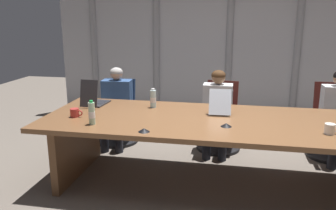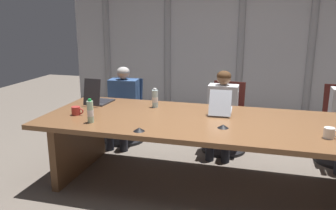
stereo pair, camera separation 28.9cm
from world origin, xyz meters
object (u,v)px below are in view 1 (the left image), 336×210
at_px(laptop_left_mid, 220,107).
at_px(conference_mic_left_side, 226,125).
at_px(person_left_end, 116,103).
at_px(person_left_mid, 217,107).
at_px(water_bottle_primary, 153,99).
at_px(office_chair_left_end, 118,119).
at_px(laptop_left_end, 95,100).
at_px(water_bottle_secondary, 92,113).
at_px(coffee_mug_near, 330,129).
at_px(conference_mic_middle, 144,130).
at_px(coffee_mug_far, 75,113).
at_px(office_chair_left_mid, 220,124).
at_px(office_chair_center, 331,130).

xyz_separation_m(laptop_left_mid, conference_mic_left_side, (0.09, -0.56, -0.04)).
xyz_separation_m(person_left_end, person_left_mid, (1.41, -0.00, 0.01)).
xyz_separation_m(laptop_left_mid, water_bottle_primary, (-0.78, 0.02, 0.05)).
distance_m(office_chair_left_end, conference_mic_left_side, 2.15).
relative_size(laptop_left_end, conference_mic_left_side, 3.80).
height_order(water_bottle_secondary, coffee_mug_near, water_bottle_secondary).
xyz_separation_m(water_bottle_primary, water_bottle_secondary, (-0.45, -0.76, 0.01)).
distance_m(person_left_end, conference_mic_middle, 1.73).
height_order(office_chair_left_end, person_left_mid, person_left_mid).
height_order(office_chair_left_end, conference_mic_middle, office_chair_left_end).
distance_m(coffee_mug_near, coffee_mug_far, 2.54).
bearing_deg(water_bottle_secondary, coffee_mug_near, 3.49).
bearing_deg(laptop_left_mid, coffee_mug_far, 106.23).
bearing_deg(coffee_mug_far, person_left_end, 87.99).
height_order(laptop_left_mid, office_chair_left_mid, laptop_left_mid).
distance_m(office_chair_center, water_bottle_secondary, 3.12).
bearing_deg(office_chair_left_end, conference_mic_middle, 26.66).
height_order(person_left_mid, conference_mic_middle, person_left_mid).
height_order(office_chair_left_end, coffee_mug_far, office_chair_left_end).
bearing_deg(office_chair_center, coffee_mug_far, -65.62).
height_order(office_chair_center, person_left_end, person_left_end).
relative_size(water_bottle_secondary, conference_mic_middle, 2.24).
height_order(laptop_left_end, conference_mic_left_side, laptop_left_end).
bearing_deg(coffee_mug_near, conference_mic_left_side, 177.67).
bearing_deg(water_bottle_secondary, office_chair_center, 30.33).
bearing_deg(office_chair_left_end, office_chair_center, 90.05).
height_order(laptop_left_mid, office_chair_center, laptop_left_mid).
bearing_deg(conference_mic_middle, laptop_left_end, 134.71).
distance_m(water_bottle_primary, water_bottle_secondary, 0.88).
bearing_deg(person_left_mid, conference_mic_middle, -21.22).
bearing_deg(conference_mic_left_side, office_chair_center, 45.84).
bearing_deg(office_chair_left_end, coffee_mug_near, 60.85).
xyz_separation_m(laptop_left_mid, coffee_mug_near, (1.03, -0.59, -0.01)).
height_order(office_chair_left_end, coffee_mug_near, office_chair_left_end).
relative_size(laptop_left_end, office_chair_left_mid, 0.45).
bearing_deg(person_left_end, office_chair_center, 88.66).
height_order(coffee_mug_near, conference_mic_left_side, coffee_mug_near).
xyz_separation_m(office_chair_center, coffee_mug_near, (-0.40, -1.42, 0.45)).
relative_size(laptop_left_end, water_bottle_primary, 1.83).
bearing_deg(person_left_mid, laptop_left_end, -64.38).
height_order(laptop_left_end, person_left_mid, person_left_mid).
bearing_deg(person_left_mid, coffee_mug_near, 41.37).
bearing_deg(coffee_mug_near, laptop_left_mid, 150.06).
height_order(water_bottle_secondary, conference_mic_left_side, water_bottle_secondary).
relative_size(coffee_mug_near, coffee_mug_far, 1.01).
relative_size(person_left_mid, conference_mic_middle, 10.09).
bearing_deg(conference_mic_middle, water_bottle_primary, 97.69).
height_order(person_left_end, conference_mic_left_side, person_left_end).
height_order(office_chair_left_mid, person_left_end, person_left_end).
bearing_deg(coffee_mug_near, water_bottle_secondary, -176.51).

